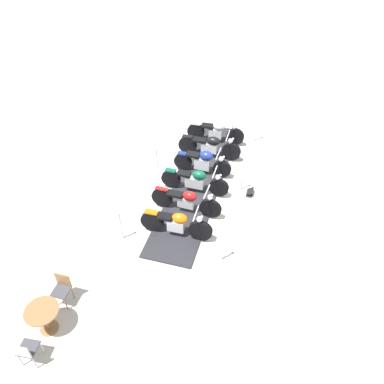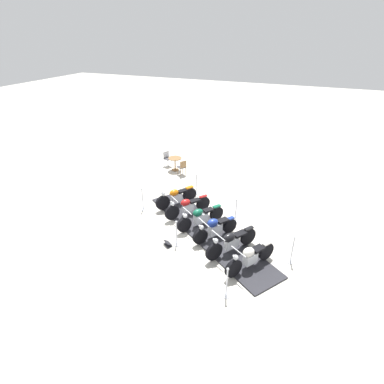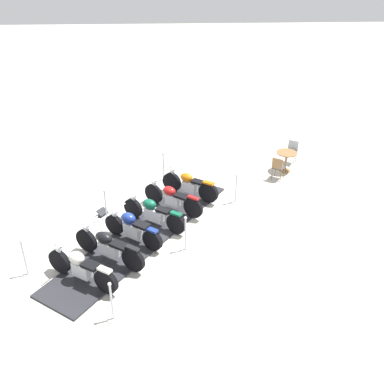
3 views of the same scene
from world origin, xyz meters
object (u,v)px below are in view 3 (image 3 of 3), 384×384
Objects in this scene: stanchion_left_rear at (112,307)px; cafe_chair_near_table at (278,167)px; cafe_chair_across_table at (292,150)px; motorcycle_cream at (81,267)px; motorcycle_maroon at (172,197)px; motorcycle_black at (108,246)px; stanchion_right_mid at (106,211)px; stanchion_left_mid at (186,239)px; info_placard at (102,213)px; stanchion_right_front at (164,172)px; motorcycle_copper at (189,185)px; stanchion_right_rear at (26,263)px; motorcycle_forest at (153,212)px; motorcycle_navy at (132,228)px; cafe_table at (286,157)px; stanchion_left_front at (236,194)px.

cafe_chair_near_table is (6.68, -5.36, 0.13)m from stanchion_left_rear.
motorcycle_cream is at bearing -16.92° from cafe_chair_across_table.
stanchion_left_rear is 8.57m from cafe_chair_near_table.
motorcycle_black is (-2.53, 1.77, 0.01)m from motorcycle_maroon.
stanchion_right_mid is 2.97m from stanchion_left_mid.
motorcycle_cream is 4.50× the size of info_placard.
stanchion_right_front is 4.31m from stanchion_left_mid.
motorcycle_copper is 5.87m from stanchion_right_rear.
motorcycle_forest is 1.03m from motorcycle_navy.
motorcycle_black is (-1.68, 1.18, 0.03)m from motorcycle_forest.
stanchion_right_front is 4.22m from cafe_chair_near_table.
cafe_chair_near_table is (-0.67, 0.47, -0.06)m from cafe_table.
stanchion_right_rear reaches higher than stanchion_right_mid.
motorcycle_maroon is 1.08× the size of motorcycle_navy.
stanchion_left_rear reaches higher than motorcycle_navy.
motorcycle_navy is 4.01× the size of info_placard.
motorcycle_forest is 1.87m from info_placard.
stanchion_left_rear reaches higher than motorcycle_copper.
stanchion_left_front is 3.12m from stanchion_left_mid.
motorcycle_copper reaches higher than motorcycle_maroon.
stanchion_left_front is 0.94× the size of stanchion_right_rear.
motorcycle_navy is (-1.69, 1.18, 0.01)m from motorcycle_maroon.
stanchion_right_rear is (-5.11, 3.58, 0.07)m from stanchion_right_front.
stanchion_right_rear is (-3.82, 4.46, -0.10)m from motorcycle_copper.
stanchion_left_mid is at bearing 136.94° from motorcycle_maroon.
stanchion_right_front is at bearing -66.57° from motorcycle_navy.
motorcycle_copper is 1.57m from stanchion_right_front.
stanchion_left_rear is (-2.16, -0.34, -0.13)m from motorcycle_black.
stanchion_right_rear is 1.00× the size of stanchion_left_mid.
motorcycle_black is 1.79× the size of stanchion_right_front.
info_placard is at bearing -33.82° from cafe_chair_across_table.
motorcycle_black is 1.75× the size of stanchion_right_rear.
stanchion_left_rear reaches higher than cafe_table.
cafe_table is at bearing -38.35° from stanchion_left_rear.
stanchion_right_mid is (-0.43, 2.07, -0.17)m from motorcycle_maroon.
stanchion_left_front is at bearing -160.79° from motorcycle_copper.
stanchion_left_rear is 1.24× the size of cafe_chair_across_table.
motorcycle_black is at bearing -133.22° from info_placard.
motorcycle_forest is 1.77× the size of stanchion_right_mid.
motorcycle_maroon is 4.11m from motorcycle_cream.
motorcycle_forest is 1.73× the size of stanchion_left_rear.
motorcycle_navy is at bearing -144.40° from stanchion_right_mid.
motorcycle_navy is 1.58× the size of stanchion_right_mid.
stanchion_right_front reaches higher than motorcycle_navy.
motorcycle_copper is 2.98m from stanchion_left_mid.
motorcycle_cream reaches higher than cafe_chair_across_table.
info_placard is (2.39, 0.50, -0.46)m from motorcycle_black.
stanchion_left_rear is 4.31m from stanchion_right_mid.
motorcycle_copper is at bearing -4.57° from stanchion_left_mid.
cafe_table is 0.82m from cafe_chair_across_table.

